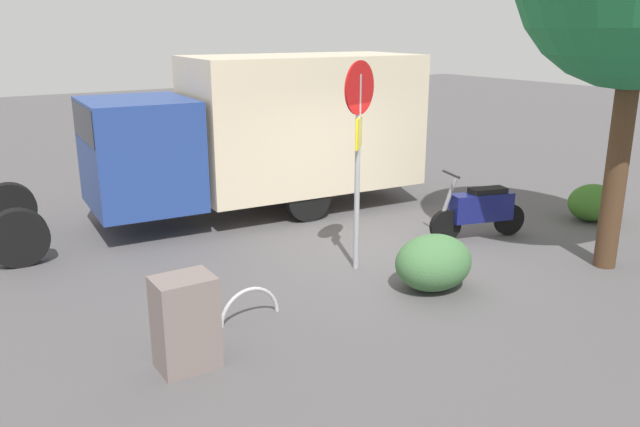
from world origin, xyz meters
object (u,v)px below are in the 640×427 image
(utility_cabinet, at_px, (185,323))
(bike_rack_hoop, at_px, (250,319))
(box_truck_near, at_px, (260,129))
(motorcycle, at_px, (481,209))
(stop_sign, at_px, (358,134))

(utility_cabinet, xyz_separation_m, bike_rack_hoop, (-1.10, -0.67, -0.52))
(box_truck_near, distance_m, utility_cabinet, 6.14)
(motorcycle, distance_m, utility_cabinet, 6.08)
(stop_sign, distance_m, utility_cabinet, 3.85)
(motorcycle, bearing_deg, stop_sign, 16.19)
(motorcycle, height_order, utility_cabinet, motorcycle)
(motorcycle, distance_m, stop_sign, 3.08)
(motorcycle, height_order, stop_sign, stop_sign)
(box_truck_near, relative_size, bike_rack_hoop, 9.67)
(box_truck_near, height_order, utility_cabinet, box_truck_near)
(box_truck_near, distance_m, stop_sign, 3.56)
(motorcycle, relative_size, stop_sign, 0.57)
(box_truck_near, xyz_separation_m, stop_sign, (0.27, 3.53, 0.41))
(box_truck_near, xyz_separation_m, bike_rack_hoop, (2.43, 4.22, -1.65))
(bike_rack_hoop, bearing_deg, stop_sign, -162.40)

